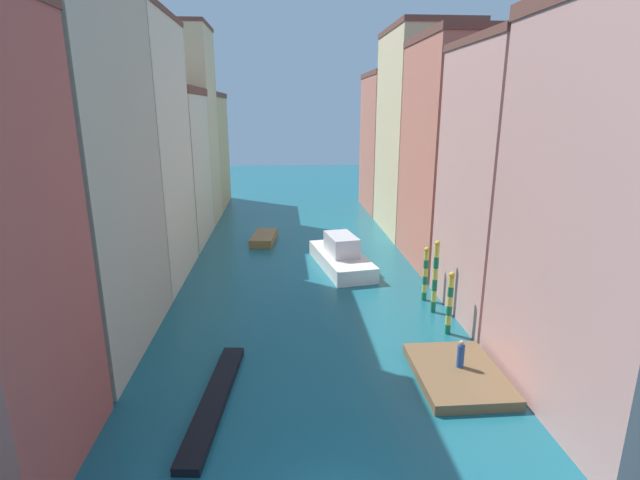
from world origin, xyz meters
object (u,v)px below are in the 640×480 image
mooring_pole_0 (450,302)px  motorboat_0 (264,238)px  gondola_black (215,400)px  mooring_pole_2 (425,273)px  person_on_dock (461,355)px  vaporetto_white (341,256)px  waterfront_dock (458,374)px  mooring_pole_1 (435,276)px

mooring_pole_0 → motorboat_0: 24.64m
gondola_black → mooring_pole_2: bearing=40.6°
person_on_dock → mooring_pole_2: (1.06, 9.86, 0.82)m
vaporetto_white → mooring_pole_0: bearing=-68.9°
waterfront_dock → gondola_black: bearing=-174.5°
mooring_pole_2 → motorboat_0: 20.27m
vaporetto_white → person_on_dock: bearing=-77.2°
waterfront_dock → mooring_pole_2: bearing=83.0°
mooring_pole_0 → gondola_black: 14.55m
mooring_pole_1 → motorboat_0: mooring_pole_1 is taller
mooring_pole_0 → vaporetto_white: bearing=111.1°
gondola_black → motorboat_0: (1.29, 27.63, 0.20)m
waterfront_dock → person_on_dock: person_on_dock is taller
mooring_pole_1 → person_on_dock: bearing=-97.8°
gondola_black → motorboat_0: bearing=87.3°
mooring_pole_1 → mooring_pole_2: (-0.01, 2.07, -0.52)m
vaporetto_white → waterfront_dock: bearing=-78.0°
person_on_dock → motorboat_0: size_ratio=0.27×
mooring_pole_1 → gondola_black: 16.26m
mooring_pole_1 → mooring_pole_2: bearing=90.3°
waterfront_dock → vaporetto_white: (-3.77, 17.73, 0.72)m
motorboat_0 → mooring_pole_1: bearing=-57.1°
mooring_pole_1 → vaporetto_white: size_ratio=0.51×
waterfront_dock → mooring_pole_1: bearing=81.2°
vaporetto_white → motorboat_0: 11.14m
waterfront_dock → gondola_black: 11.99m
mooring_pole_1 → vaporetto_white: mooring_pole_1 is taller
person_on_dock → vaporetto_white: 17.90m
gondola_black → mooring_pole_1: bearing=35.0°
mooring_pole_1 → vaporetto_white: bearing=117.5°
person_on_dock → mooring_pole_1: bearing=82.2°
mooring_pole_1 → mooring_pole_2: mooring_pole_1 is taller
waterfront_dock → mooring_pole_0: mooring_pole_0 is taller
gondola_black → motorboat_0: 27.66m
mooring_pole_2 → motorboat_0: bearing=126.0°
person_on_dock → mooring_pole_1: size_ratio=0.30×
person_on_dock → mooring_pole_1: (1.07, 7.80, 1.34)m
mooring_pole_0 → mooring_pole_1: mooring_pole_1 is taller
waterfront_dock → motorboat_0: 28.53m
waterfront_dock → mooring_pole_1: (1.25, 8.07, 2.28)m
mooring_pole_0 → mooring_pole_2: bearing=89.2°
mooring_pole_1 → gondola_black: size_ratio=0.54×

